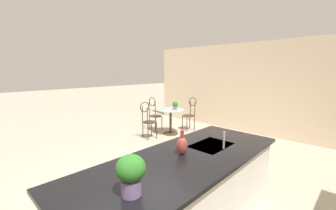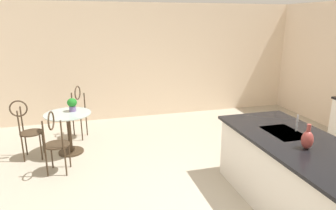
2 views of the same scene
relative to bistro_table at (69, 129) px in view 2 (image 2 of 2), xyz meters
name	(u,v)px [view 2 (image 2 of 2)]	position (x,y,z in m)	size (l,w,h in m)	color
wall_left_window	(151,61)	(-1.82, 1.91, 0.90)	(0.12, 7.80, 2.70)	beige
kitchen_island	(310,186)	(2.74, 2.76, 0.02)	(2.80, 1.06, 0.92)	white
bistro_table	(69,129)	(0.00, 0.00, 0.00)	(0.80, 0.80, 0.74)	#3D2D1E
chair_near_window	(27,127)	(0.04, -0.67, 0.13)	(0.38, 0.48, 1.04)	#3D2D1E
chair_by_island	(77,110)	(-0.76, 0.14, 0.13)	(0.52, 0.49, 1.04)	#3D2D1E
chair_toward_desk	(55,139)	(0.75, -0.16, 0.13)	(0.51, 0.44, 1.04)	#3D2D1E
sink_faucet	(297,123)	(2.19, 2.94, 0.58)	(0.02, 0.02, 0.22)	#B2B5BA
potted_plant_on_table	(72,104)	(-0.11, 0.08, 0.43)	(0.17, 0.17, 0.24)	#7A669E
vase_on_counter	(307,139)	(2.69, 2.68, 0.58)	(0.13, 0.13, 0.29)	#993D38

